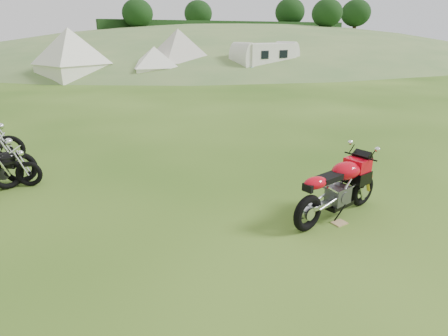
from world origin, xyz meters
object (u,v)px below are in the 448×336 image
tent_mid (155,61)px  tent_right (179,55)px  sport_motorcycle (338,184)px  tent_left (71,56)px  plywood_board (339,223)px  caravan (265,60)px

tent_mid → tent_right: (2.04, 0.84, 0.33)m
sport_motorcycle → tent_left: size_ratio=0.58×
plywood_board → tent_mid: tent_mid is taller
sport_motorcycle → caravan: caravan is taller
sport_motorcycle → tent_left: 22.36m
sport_motorcycle → tent_mid: bearing=69.7°
plywood_board → tent_right: bearing=74.3°
caravan → tent_right: bearing=142.9°
tent_left → caravan: 12.75m
tent_mid → caravan: size_ratio=0.54×
plywood_board → tent_right: size_ratio=0.07×
tent_left → tent_right: size_ratio=1.01×
sport_motorcycle → caravan: (11.02, 18.05, 0.54)m
tent_left → tent_mid: 5.26m
tent_left → caravan: bearing=-41.8°
tent_left → tent_mid: size_ratio=1.31×
tent_left → plywood_board: bearing=-109.9°
tent_right → caravan: size_ratio=0.70×
plywood_board → tent_mid: (3.97, 20.51, 1.13)m
sport_motorcycle → tent_right: tent_right is taller
tent_right → caravan: (5.13, -3.07, -0.34)m
tent_mid → plywood_board: bearing=-89.3°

